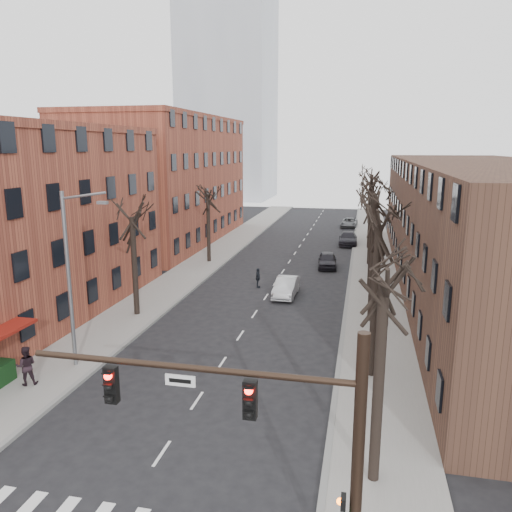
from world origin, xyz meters
The scene contains 21 objects.
sidewalk_left centered at (-8.00, 35.00, 0.07)m, with size 4.00×90.00×0.15m, color gray.
sidewalk_right centered at (8.00, 35.00, 0.07)m, with size 4.00×90.00×0.15m, color gray.
building_left_far centered at (-16.00, 44.00, 7.00)m, with size 12.00×28.00×14.00m, color brown.
building_right centered at (16.00, 30.00, 5.00)m, with size 12.00×50.00×10.00m, color #462D21.
office_tower centered at (-22.00, 95.00, 30.00)m, with size 18.00×18.00×60.00m, color #B2B7BF.
tree_right_a centered at (7.60, 4.00, 0.00)m, with size 5.20×5.20×10.00m, color black, non-canonical shape.
tree_right_b centered at (7.60, 12.00, 0.00)m, with size 5.20×5.20×10.80m, color black, non-canonical shape.
tree_right_c centered at (7.60, 20.00, 0.00)m, with size 5.20×5.20×11.60m, color black, non-canonical shape.
tree_right_d centered at (7.60, 28.00, 0.00)m, with size 5.20×5.20×10.00m, color black, non-canonical shape.
tree_right_e centered at (7.60, 36.00, 0.00)m, with size 5.20×5.20×10.80m, color black, non-canonical shape.
tree_right_f centered at (7.60, 44.00, 0.00)m, with size 5.20×5.20×11.60m, color black, non-canonical shape.
tree_left_a centered at (-7.60, 18.00, 0.00)m, with size 5.20×5.20×9.50m, color black, non-canonical shape.
tree_left_b centered at (-7.60, 34.00, 0.00)m, with size 5.20×5.20×9.50m, color black, non-canonical shape.
signal_mast_arm centered at (5.45, -1.00, 4.40)m, with size 8.14×0.30×7.20m.
streetlight centered at (-7.03, 10.00, 5.01)m, with size 2.45×0.22×9.03m.
silver_sedan centered at (1.45, 24.58, 0.71)m, with size 1.50×4.32×1.42m, color #B5B8BC.
parked_car_near centered at (3.80, 34.43, 0.71)m, with size 1.67×4.16×1.42m, color black.
parked_car_mid centered at (5.30, 46.05, 0.72)m, with size 2.03×4.99×1.45m, color black.
parked_car_far centered at (5.01, 58.86, 0.63)m, with size 2.11×4.57×1.27m, color #55585C.
pedestrian_b centered at (-8.17, 7.53, 1.09)m, with size 0.92×0.71×1.88m, color black.
pedestrian_crossing centered at (-1.11, 26.36, 0.80)m, with size 0.94×0.39×1.60m, color black.
Camera 1 is at (6.86, -11.28, 11.09)m, focal length 35.00 mm.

